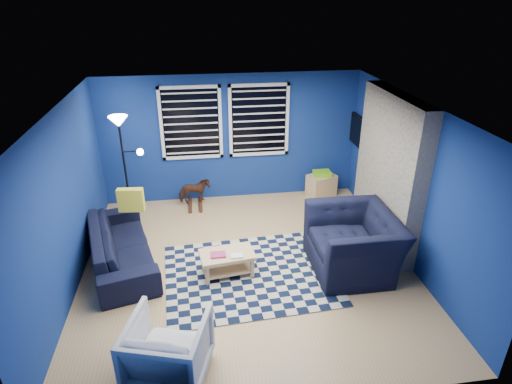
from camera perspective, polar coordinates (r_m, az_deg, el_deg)
floor at (r=6.77m, az=-1.14°, el=-9.84°), size 5.00×5.00×0.00m
ceiling at (r=5.69m, az=-1.37°, el=11.10°), size 5.00×5.00×0.00m
wall_back at (r=8.43m, az=-3.37°, el=7.13°), size 5.00×0.00×5.00m
wall_left at (r=6.36m, az=-24.21°, el=-1.68°), size 0.00×5.00×5.00m
wall_right at (r=6.86m, az=19.96°, el=1.05°), size 0.00×5.00×5.00m
fireplace at (r=7.22m, az=17.16°, el=2.25°), size 0.65×2.00×2.50m
window_left at (r=8.26m, az=-8.66°, el=9.04°), size 1.17×0.06×1.42m
window_right at (r=8.35m, az=0.41°, el=9.51°), size 1.17×0.06×1.42m
tv at (r=8.47m, az=13.79°, el=7.59°), size 0.07×1.00×0.58m
rug at (r=6.59m, az=-0.85°, el=-10.89°), size 2.61×2.14×0.02m
sofa at (r=6.99m, az=-17.56°, el=-6.84°), size 2.30×1.35×0.63m
armchair_big at (r=6.66m, az=12.86°, el=-6.57°), size 1.39×1.22×0.90m
armchair_bent at (r=5.03m, az=-11.62°, el=-19.85°), size 1.04×1.05×0.77m
rocking_horse at (r=8.43m, az=-8.22°, el=0.09°), size 0.36×0.63×0.50m
coffee_table at (r=6.45m, az=-3.87°, el=-8.91°), size 0.85×0.56×0.40m
cabinet at (r=8.90m, az=8.70°, el=0.94°), size 0.64×0.53×0.55m
floor_lamp at (r=7.81m, az=-17.48°, el=7.13°), size 0.53×0.33×1.95m
throw_pillow at (r=7.19m, az=-16.34°, el=-1.02°), size 0.42×0.17×0.39m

